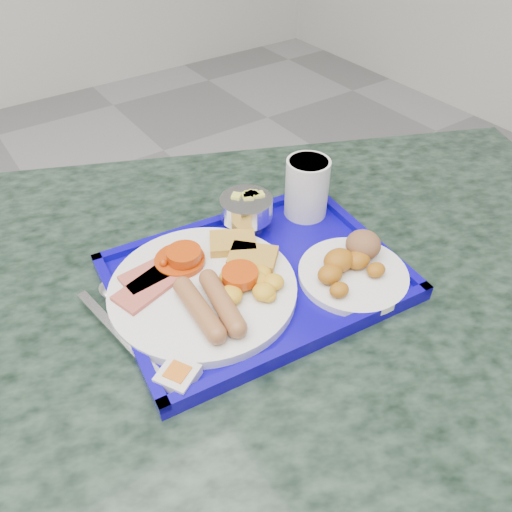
{
  "coord_description": "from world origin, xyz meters",
  "views": [
    {
      "loc": [
        0.41,
        -0.17,
        1.29
      ],
      "look_at": [
        0.72,
        0.28,
        0.81
      ],
      "focal_mm": 35.0,
      "sensor_mm": 36.0,
      "label": 1
    }
  ],
  "objects_px": {
    "table": "(271,359)",
    "tray": "(256,279)",
    "main_plate": "(208,285)",
    "bread_plate": "(353,266)",
    "fruit_bowl": "(247,208)",
    "juice_cup": "(307,186)"
  },
  "relations": [
    {
      "from": "table",
      "to": "tray",
      "type": "bearing_deg",
      "value": 155.65
    },
    {
      "from": "main_plate",
      "to": "bread_plate",
      "type": "distance_m",
      "value": 0.22
    },
    {
      "from": "table",
      "to": "tray",
      "type": "height_order",
      "value": "tray"
    },
    {
      "from": "table",
      "to": "fruit_bowl",
      "type": "xyz_separation_m",
      "value": [
        0.03,
        0.12,
        0.25
      ]
    },
    {
      "from": "juice_cup",
      "to": "tray",
      "type": "bearing_deg",
      "value": -152.75
    },
    {
      "from": "tray",
      "to": "main_plate",
      "type": "relative_size",
      "value": 1.66
    },
    {
      "from": "tray",
      "to": "bread_plate",
      "type": "height_order",
      "value": "bread_plate"
    },
    {
      "from": "bread_plate",
      "to": "table",
      "type": "bearing_deg",
      "value": 144.42
    },
    {
      "from": "main_plate",
      "to": "juice_cup",
      "type": "distance_m",
      "value": 0.25
    },
    {
      "from": "tray",
      "to": "fruit_bowl",
      "type": "distance_m",
      "value": 0.13
    },
    {
      "from": "main_plate",
      "to": "juice_cup",
      "type": "bearing_deg",
      "value": 16.79
    },
    {
      "from": "bread_plate",
      "to": "tray",
      "type": "bearing_deg",
      "value": 146.51
    },
    {
      "from": "table",
      "to": "bread_plate",
      "type": "xyz_separation_m",
      "value": [
        0.1,
        -0.07,
        0.23
      ]
    },
    {
      "from": "main_plate",
      "to": "bread_plate",
      "type": "xyz_separation_m",
      "value": [
        0.2,
        -0.09,
        0.0
      ]
    },
    {
      "from": "table",
      "to": "bread_plate",
      "type": "distance_m",
      "value": 0.25
    },
    {
      "from": "table",
      "to": "main_plate",
      "type": "xyz_separation_m",
      "value": [
        -0.1,
        0.02,
        0.22
      ]
    },
    {
      "from": "main_plate",
      "to": "fruit_bowl",
      "type": "xyz_separation_m",
      "value": [
        0.13,
        0.1,
        0.03
      ]
    },
    {
      "from": "tray",
      "to": "bread_plate",
      "type": "distance_m",
      "value": 0.15
    },
    {
      "from": "table",
      "to": "main_plate",
      "type": "distance_m",
      "value": 0.25
    },
    {
      "from": "main_plate",
      "to": "fruit_bowl",
      "type": "bearing_deg",
      "value": 36.02
    },
    {
      "from": "fruit_bowl",
      "to": "tray",
      "type": "bearing_deg",
      "value": -117.59
    },
    {
      "from": "table",
      "to": "juice_cup",
      "type": "distance_m",
      "value": 0.31
    }
  ]
}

